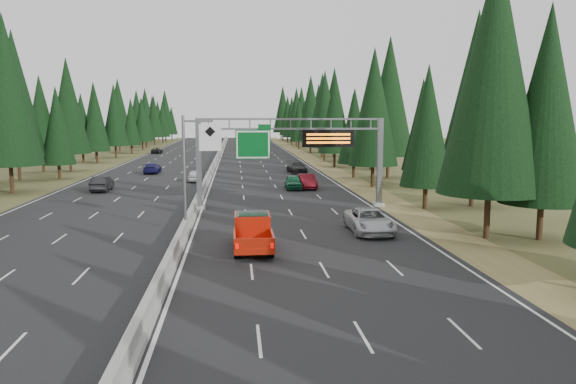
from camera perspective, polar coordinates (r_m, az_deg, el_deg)
The scene contains 19 objects.
road at distance 93.92m, azimuth -7.47°, elevation 2.68°, with size 32.00×260.00×0.08m, color black.
shoulder_right at distance 94.94m, azimuth 3.34°, elevation 2.78°, with size 3.60×260.00×0.06m, color olive.
shoulder_left at distance 96.25m, azimuth -18.13°, elevation 2.48°, with size 3.60×260.00×0.06m, color #40421F.
median_barrier at distance 93.89m, azimuth -7.48°, elevation 2.91°, with size 0.70×260.00×0.85m.
sign_gantry at distance 48.78m, azimuth 1.04°, elevation 4.45°, with size 16.75×0.98×7.80m.
hov_sign_pole at distance 38.74m, azimuth -9.66°, elevation 2.73°, with size 2.80×0.50×8.00m.
tree_row_right at distance 92.32m, azimuth 6.29°, elevation 8.43°, with size 11.96×241.77×18.69m.
tree_row_left at distance 82.22m, azimuth -23.66°, elevation 7.92°, with size 11.11×244.45×18.86m.
silver_minivan at distance 38.94m, azimuth 8.26°, elevation -2.91°, with size 2.70×5.85×1.63m, color silver.
red_pickup at distance 33.99m, azimuth -3.63°, elevation -3.83°, with size 2.24×6.27×2.04m.
car_ahead_green at distance 62.03m, azimuth 0.55°, elevation 1.03°, with size 1.84×4.58×1.56m, color #145836.
car_ahead_dkred at distance 62.47m, azimuth 1.90°, elevation 1.09°, with size 1.69×4.84×1.59m, color #5E0D16.
car_ahead_dkgrey at distance 80.39m, azimuth 0.88°, elevation 2.54°, with size 2.24×5.52×1.60m, color black.
car_ahead_white at distance 118.97m, azimuth -3.48°, elevation 4.15°, with size 2.63×5.69×1.58m, color silver.
car_ahead_far at distance 144.19m, azimuth -4.92°, elevation 4.71°, with size 1.77×4.41×1.50m, color black.
car_onc_near at distance 63.54m, azimuth -18.38°, elevation 0.81°, with size 1.69×4.83×1.59m, color black.
car_onc_blue at distance 82.04m, azimuth -13.62°, elevation 2.39°, with size 2.10×5.15×1.50m, color #18164F.
car_onc_white at distance 70.13m, azimuth -9.41°, elevation 1.64°, with size 1.71×4.26×1.45m, color silver.
car_onc_far at distance 128.00m, azimuth -13.17°, elevation 4.14°, with size 2.20×4.77×1.33m, color black.
Camera 1 is at (3.50, -13.53, 7.91)m, focal length 35.00 mm.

